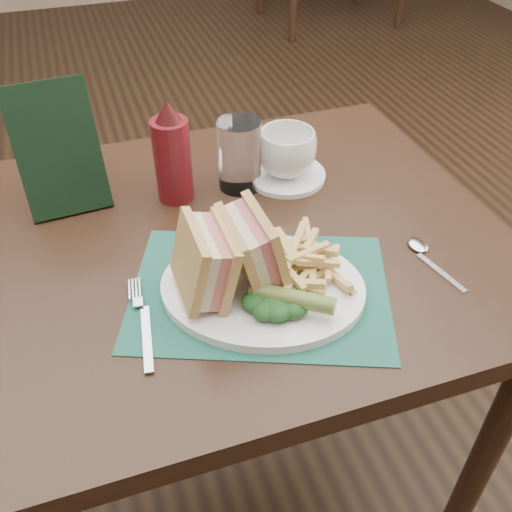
# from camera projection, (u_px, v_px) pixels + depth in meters

# --- Properties ---
(floor) EXTENTS (7.00, 7.00, 0.00)m
(floor) POSITION_uv_depth(u_px,v_px,m) (192.00, 329.00, 1.79)
(floor) COLOR black
(floor) RESTS_ON ground
(wall_back) EXTENTS (6.00, 0.00, 6.00)m
(wall_back) POSITION_uv_depth(u_px,v_px,m) (83.00, 5.00, 4.33)
(wall_back) COLOR tan
(wall_back) RESTS_ON ground
(table_main) EXTENTS (0.90, 0.75, 0.75)m
(table_main) POSITION_uv_depth(u_px,v_px,m) (236.00, 376.00, 1.19)
(table_main) COLOR black
(table_main) RESTS_ON ground
(placemat) EXTENTS (0.45, 0.39, 0.00)m
(placemat) POSITION_uv_depth(u_px,v_px,m) (260.00, 290.00, 0.84)
(placemat) COLOR #1B5647
(placemat) RESTS_ON table_main
(plate) EXTENTS (0.37, 0.34, 0.01)m
(plate) POSITION_uv_depth(u_px,v_px,m) (263.00, 288.00, 0.84)
(plate) COLOR white
(plate) RESTS_ON placemat
(sandwich_half_a) EXTENTS (0.08, 0.12, 0.11)m
(sandwich_half_a) POSITION_uv_depth(u_px,v_px,m) (190.00, 265.00, 0.78)
(sandwich_half_a) COLOR #D6B468
(sandwich_half_a) RESTS_ON plate
(sandwich_half_b) EXTENTS (0.08, 0.12, 0.12)m
(sandwich_half_b) POSITION_uv_depth(u_px,v_px,m) (240.00, 250.00, 0.80)
(sandwich_half_b) COLOR tan
(sandwich_half_b) RESTS_ON plate
(kale_garnish) EXTENTS (0.11, 0.08, 0.03)m
(kale_garnish) POSITION_uv_depth(u_px,v_px,m) (280.00, 303.00, 0.78)
(kale_garnish) COLOR #163E19
(kale_garnish) RESTS_ON plate
(pickle_spear) EXTENTS (0.11, 0.09, 0.03)m
(pickle_spear) POSITION_uv_depth(u_px,v_px,m) (292.00, 298.00, 0.78)
(pickle_spear) COLOR #4F6526
(pickle_spear) RESTS_ON plate
(fries_pile) EXTENTS (0.18, 0.20, 0.05)m
(fries_pile) POSITION_uv_depth(u_px,v_px,m) (302.00, 256.00, 0.84)
(fries_pile) COLOR tan
(fries_pile) RESTS_ON plate
(fork) EXTENTS (0.06, 0.17, 0.01)m
(fork) POSITION_uv_depth(u_px,v_px,m) (143.00, 321.00, 0.79)
(fork) COLOR silver
(fork) RESTS_ON placemat
(spoon) EXTENTS (0.06, 0.15, 0.01)m
(spoon) POSITION_uv_depth(u_px,v_px,m) (433.00, 261.00, 0.89)
(spoon) COLOR silver
(spoon) RESTS_ON table_main
(saucer) EXTENTS (0.17, 0.17, 0.01)m
(saucer) POSITION_uv_depth(u_px,v_px,m) (286.00, 175.00, 1.08)
(saucer) COLOR white
(saucer) RESTS_ON table_main
(coffee_cup) EXTENTS (0.15, 0.15, 0.09)m
(coffee_cup) POSITION_uv_depth(u_px,v_px,m) (287.00, 153.00, 1.05)
(coffee_cup) COLOR white
(coffee_cup) RESTS_ON saucer
(drinking_glass) EXTENTS (0.10, 0.10, 0.13)m
(drinking_glass) POSITION_uv_depth(u_px,v_px,m) (239.00, 155.00, 1.02)
(drinking_glass) COLOR white
(drinking_glass) RESTS_ON table_main
(ketchup_bottle) EXTENTS (0.08, 0.08, 0.19)m
(ketchup_bottle) POSITION_uv_depth(u_px,v_px,m) (172.00, 151.00, 0.98)
(ketchup_bottle) COLOR #590F14
(ketchup_bottle) RESTS_ON table_main
(check_presenter) EXTENTS (0.14, 0.09, 0.22)m
(check_presenter) POSITION_uv_depth(u_px,v_px,m) (58.00, 150.00, 0.95)
(check_presenter) COLOR black
(check_presenter) RESTS_ON table_main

